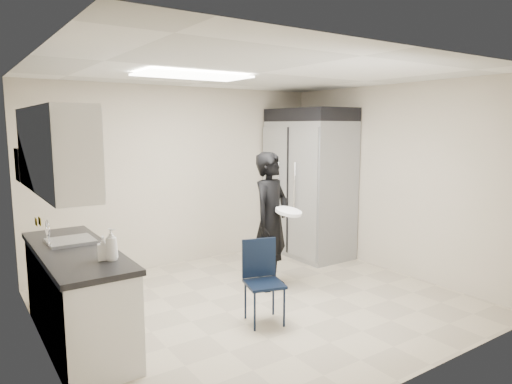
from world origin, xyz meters
TOP-DOWN VIEW (x-y plane):
  - floor at (0.00, 0.00)m, footprint 4.50×4.50m
  - ceiling at (0.00, 0.00)m, footprint 4.50×4.50m
  - back_wall at (0.00, 2.00)m, footprint 4.50×0.00m
  - left_wall at (-2.25, 0.00)m, footprint 0.00×4.00m
  - right_wall at (2.25, 0.00)m, footprint 0.00×4.00m
  - ceiling_panel at (-0.60, 0.40)m, footprint 1.20×0.60m
  - lower_counter at (-1.95, 0.20)m, footprint 0.60×1.90m
  - countertop at (-1.95, 0.20)m, footprint 0.64×1.95m
  - sink at (-1.93, 0.45)m, footprint 0.42×0.40m
  - faucet at (-2.13, 0.45)m, footprint 0.02×0.02m
  - upper_cabinets at (-2.08, 0.20)m, footprint 0.35×1.80m
  - towel_dispenser at (-2.14, 1.35)m, footprint 0.22×0.30m
  - notice_sticker_left at (-2.24, 0.10)m, footprint 0.00×0.12m
  - notice_sticker_right at (-2.24, 0.30)m, footprint 0.00×0.12m
  - commercial_fridge at (1.83, 1.27)m, footprint 0.80×1.35m
  - fridge_compressor at (1.83, 1.27)m, footprint 0.80×1.35m
  - folding_chair at (-0.25, -0.45)m, footprint 0.46×0.46m
  - man_tuxedo at (0.43, 0.37)m, footprint 0.74×0.62m
  - bucket_lid at (0.52, 0.14)m, footprint 0.42×0.42m
  - soap_bottle_a at (-1.77, -0.36)m, footprint 0.14×0.14m
  - soap_bottle_b at (-1.83, -0.31)m, footprint 0.11×0.11m

SIDE VIEW (x-z plane):
  - floor at x=0.00m, z-range 0.00..0.00m
  - folding_chair at x=-0.25m, z-range 0.00..0.84m
  - lower_counter at x=-1.95m, z-range 0.00..0.86m
  - man_tuxedo at x=0.43m, z-range 0.00..1.72m
  - sink at x=-1.93m, z-range 0.80..0.94m
  - countertop at x=-1.95m, z-range 0.86..0.91m
  - bucket_lid at x=0.52m, z-range 0.98..1.02m
  - soap_bottle_b at x=-1.83m, z-range 0.91..1.12m
  - faucet at x=-2.13m, z-range 0.90..1.14m
  - soap_bottle_a at x=-1.77m, z-range 0.91..1.18m
  - commercial_fridge at x=1.83m, z-range 0.00..2.10m
  - notice_sticker_right at x=-2.24m, z-range 1.15..1.21m
  - notice_sticker_left at x=-2.24m, z-range 1.19..1.25m
  - back_wall at x=0.00m, z-range -0.95..3.55m
  - left_wall at x=-2.25m, z-range -0.70..3.30m
  - right_wall at x=2.25m, z-range -0.70..3.30m
  - towel_dispenser at x=-2.14m, z-range 1.45..1.80m
  - upper_cabinets at x=-2.08m, z-range 1.45..2.20m
  - fridge_compressor at x=1.83m, z-range 2.10..2.30m
  - ceiling_panel at x=-0.60m, z-range 2.56..2.58m
  - ceiling at x=0.00m, z-range 2.60..2.60m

